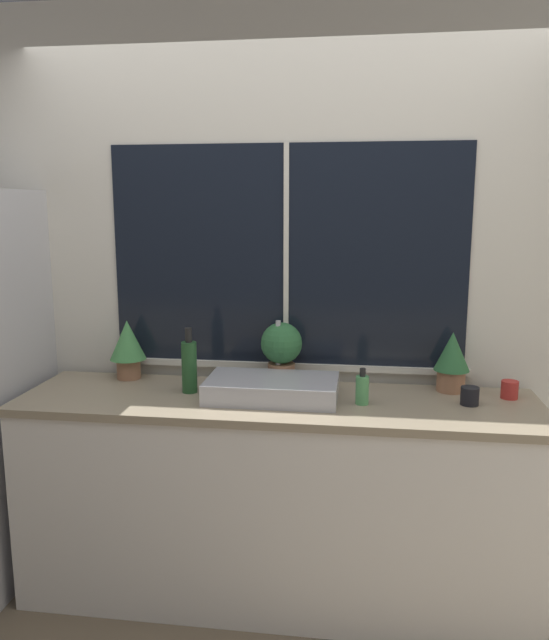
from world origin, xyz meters
TOP-DOWN VIEW (x-y plane):
  - ground_plane at (0.00, 0.00)m, footprint 14.00×14.00m
  - wall_back at (0.00, 0.66)m, footprint 8.00×0.09m
  - counter at (0.00, 0.29)m, footprint 2.28×0.61m
  - sink at (-0.02, 0.30)m, footprint 0.57×0.38m
  - potted_plant_left at (-0.76, 0.52)m, footprint 0.17×0.17m
  - potted_plant_center at (-0.01, 0.52)m, footprint 0.19×0.19m
  - potted_plant_right at (0.77, 0.52)m, footprint 0.16×0.16m
  - soap_bottle at (0.37, 0.27)m, footprint 0.06×0.06m
  - bottle_tall at (-0.40, 0.33)m, footprint 0.07×0.07m
  - mug_red at (1.01, 0.44)m, footprint 0.07×0.07m
  - mug_black at (0.82, 0.32)m, footprint 0.08×0.08m

SIDE VIEW (x-z plane):
  - ground_plane at x=0.00m, z-range 0.00..0.00m
  - counter at x=0.00m, z-range 0.00..0.93m
  - mug_black at x=0.82m, z-range 0.93..1.01m
  - mug_red at x=1.01m, z-range 0.93..1.01m
  - sink at x=-0.02m, z-range 0.82..1.14m
  - soap_bottle at x=0.37m, z-range 0.92..1.08m
  - bottle_tall at x=-0.40m, z-range 0.91..1.21m
  - potted_plant_right at x=0.77m, z-range 0.95..1.22m
  - potted_plant_left at x=-0.76m, z-range 0.96..1.24m
  - potted_plant_center at x=-0.01m, z-range 0.96..1.25m
  - wall_back at x=0.00m, z-range 0.00..2.70m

